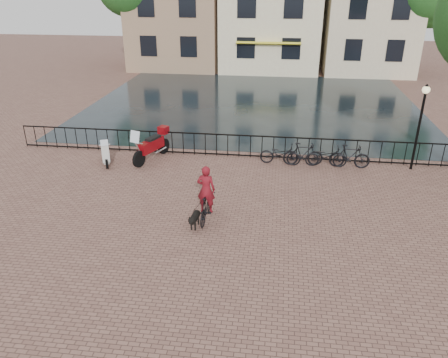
# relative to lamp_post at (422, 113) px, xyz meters

# --- Properties ---
(ground) EXTENTS (100.00, 100.00, 0.00)m
(ground) POSITION_rel_lamp_post_xyz_m (-7.20, -7.60, -2.38)
(ground) COLOR brown
(ground) RESTS_ON ground
(canal_water) EXTENTS (20.00, 20.00, 0.00)m
(canal_water) POSITION_rel_lamp_post_xyz_m (-7.20, 9.70, -2.38)
(canal_water) COLOR black
(canal_water) RESTS_ON ground
(railing) EXTENTS (20.00, 0.05, 1.02)m
(railing) POSITION_rel_lamp_post_xyz_m (-7.20, 0.40, -1.87)
(railing) COLOR black
(railing) RESTS_ON ground
(lamp_post) EXTENTS (0.30, 0.30, 3.45)m
(lamp_post) POSITION_rel_lamp_post_xyz_m (0.00, 0.00, 0.00)
(lamp_post) COLOR black
(lamp_post) RESTS_ON ground
(cyclist) EXTENTS (0.73, 1.66, 2.23)m
(cyclist) POSITION_rel_lamp_post_xyz_m (-7.68, -5.27, -1.53)
(cyclist) COLOR black
(cyclist) RESTS_ON ground
(dog) EXTENTS (0.34, 0.85, 0.56)m
(dog) POSITION_rel_lamp_post_xyz_m (-7.98, -5.75, -2.10)
(dog) COLOR black
(dog) RESTS_ON ground
(motorcycle) EXTENTS (1.33, 2.33, 1.64)m
(motorcycle) POSITION_rel_lamp_post_xyz_m (-10.90, -0.46, -1.56)
(motorcycle) COLOR maroon
(motorcycle) RESTS_ON ground
(scooter) EXTENTS (0.93, 1.44, 1.30)m
(scooter) POSITION_rel_lamp_post_xyz_m (-12.72, -1.11, -1.73)
(scooter) COLOR beige
(scooter) RESTS_ON ground
(parked_bike_0) EXTENTS (1.77, 0.77, 0.90)m
(parked_bike_0) POSITION_rel_lamp_post_xyz_m (-5.40, -0.20, -1.93)
(parked_bike_0) COLOR black
(parked_bike_0) RESTS_ON ground
(parked_bike_1) EXTENTS (1.70, 0.62, 1.00)m
(parked_bike_1) POSITION_rel_lamp_post_xyz_m (-4.45, -0.20, -1.88)
(parked_bike_1) COLOR black
(parked_bike_1) RESTS_ON ground
(parked_bike_2) EXTENTS (1.73, 0.63, 0.90)m
(parked_bike_2) POSITION_rel_lamp_post_xyz_m (-3.50, -0.20, -1.93)
(parked_bike_2) COLOR black
(parked_bike_2) RESTS_ON ground
(parked_bike_3) EXTENTS (1.68, 0.52, 1.00)m
(parked_bike_3) POSITION_rel_lamp_post_xyz_m (-2.55, -0.20, -1.88)
(parked_bike_3) COLOR black
(parked_bike_3) RESTS_ON ground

